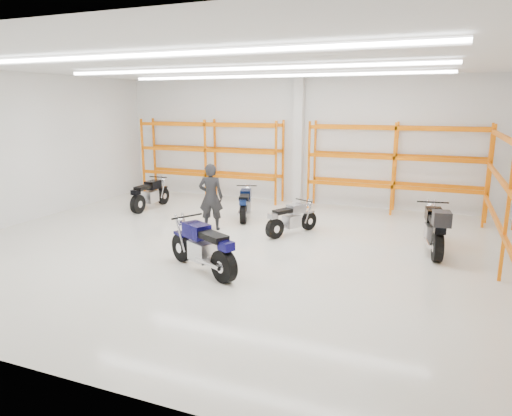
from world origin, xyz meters
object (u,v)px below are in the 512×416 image
at_px(structural_column, 299,141).
at_px(motorcycle_back_c, 290,220).
at_px(motorcycle_back_d, 435,230).
at_px(motorcycle_back_a, 149,195).
at_px(standing_man, 211,197).
at_px(motorcycle_main, 204,249).
at_px(motorcycle_back_b, 245,204).

bearing_deg(structural_column, motorcycle_back_c, -76.06).
relative_size(motorcycle_back_c, motorcycle_back_d, 0.71).
bearing_deg(motorcycle_back_a, standing_man, -25.53).
xyz_separation_m(motorcycle_back_c, standing_man, (-2.29, -0.31, 0.53)).
bearing_deg(structural_column, motorcycle_back_a, -146.36).
distance_m(motorcycle_back_d, structural_column, 6.72).
height_order(standing_man, structural_column, structural_column).
bearing_deg(structural_column, motorcycle_main, -88.46).
height_order(motorcycle_back_d, structural_column, structural_column).
bearing_deg(standing_man, motorcycle_back_b, -120.43).
height_order(motorcycle_back_a, motorcycle_back_b, motorcycle_back_a).
xyz_separation_m(motorcycle_back_a, motorcycle_back_d, (9.22, -1.47, 0.10)).
bearing_deg(motorcycle_back_c, structural_column, 103.94).
bearing_deg(motorcycle_back_a, motorcycle_main, -45.30).
bearing_deg(motorcycle_back_b, standing_man, -105.11).
bearing_deg(standing_man, motorcycle_main, 99.37).
distance_m(standing_man, structural_column, 4.83).
bearing_deg(standing_man, motorcycle_back_c, 172.48).
bearing_deg(motorcycle_main, motorcycle_back_c, 76.64).
relative_size(standing_man, structural_column, 0.43).
bearing_deg(standing_man, structural_column, -120.98).
height_order(motorcycle_main, structural_column, structural_column).
xyz_separation_m(motorcycle_main, structural_column, (-0.21, 7.65, 1.71)).
relative_size(motorcycle_back_a, standing_man, 1.12).
bearing_deg(structural_column, motorcycle_back_d, -42.80).
distance_m(motorcycle_back_b, structural_column, 3.55).
bearing_deg(motorcycle_back_b, motorcycle_back_c, -32.88).
xyz_separation_m(motorcycle_main, standing_man, (-1.46, 3.17, 0.42)).
bearing_deg(motorcycle_main, motorcycle_back_b, 102.57).
height_order(motorcycle_main, motorcycle_back_c, motorcycle_main).
bearing_deg(motorcycle_main, standing_man, 114.70).
bearing_deg(motorcycle_back_b, motorcycle_back_a, -179.93).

